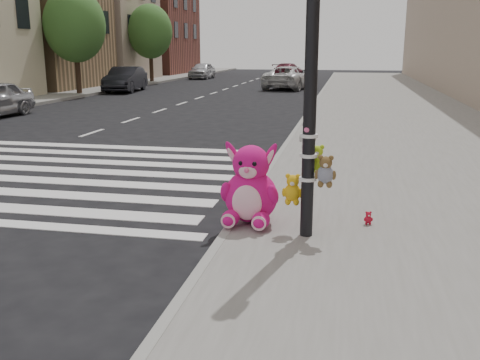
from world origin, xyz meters
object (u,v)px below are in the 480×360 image
(signal_pole, at_px, (311,110))
(car_white_near, at_px, (289,78))
(pink_bunny, at_px, (250,190))
(red_teddy, at_px, (368,218))
(car_dark_far, at_px, (125,79))

(signal_pole, bearing_deg, car_white_near, 96.81)
(pink_bunny, height_order, car_white_near, car_white_near)
(red_teddy, xyz_separation_m, car_white_near, (-4.04, 26.64, 0.46))
(pink_bunny, distance_m, car_white_near, 26.99)
(signal_pole, distance_m, pink_bunny, 1.45)
(car_white_near, bearing_deg, car_dark_far, 33.77)
(car_white_near, bearing_deg, pink_bunny, 104.72)
(red_teddy, distance_m, car_dark_far, 26.10)
(pink_bunny, bearing_deg, car_white_near, 97.26)
(signal_pole, height_order, red_teddy, signal_pole)
(signal_pole, xyz_separation_m, car_white_near, (-3.25, 27.22, -1.06))
(pink_bunny, distance_m, car_dark_far, 25.54)
(signal_pole, bearing_deg, red_teddy, 36.41)
(car_dark_far, distance_m, car_white_near, 10.03)
(car_dark_far, bearing_deg, car_white_near, 17.72)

